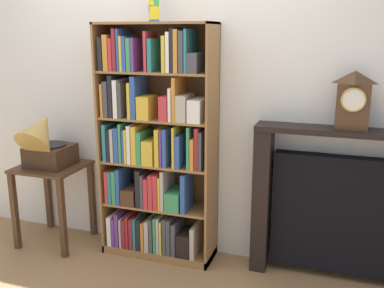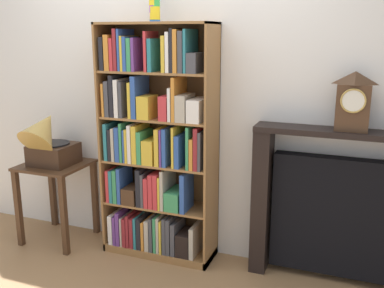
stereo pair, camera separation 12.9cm
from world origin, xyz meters
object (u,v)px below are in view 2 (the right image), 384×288
(cup_stack, at_px, (155,4))
(mantel_clock, at_px, (353,101))
(side_table_left, at_px, (56,183))
(gramophone, at_px, (48,140))
(bookshelf, at_px, (155,153))
(fireplace_mantel, at_px, (340,210))

(cup_stack, relative_size, mantel_clock, 0.65)
(mantel_clock, bearing_deg, side_table_left, -176.56)
(cup_stack, height_order, gramophone, cup_stack)
(bookshelf, distance_m, cup_stack, 1.11)
(bookshelf, bearing_deg, side_table_left, -174.76)
(bookshelf, relative_size, gramophone, 3.48)
(cup_stack, bearing_deg, mantel_clock, 1.32)
(fireplace_mantel, distance_m, mantel_clock, 0.77)
(side_table_left, relative_size, fireplace_mantel, 0.56)
(bookshelf, height_order, gramophone, bookshelf)
(gramophone, height_order, mantel_clock, mantel_clock)
(bookshelf, height_order, cup_stack, cup_stack)
(fireplace_mantel, bearing_deg, bookshelf, -176.75)
(gramophone, relative_size, fireplace_mantel, 0.43)
(mantel_clock, bearing_deg, gramophone, -175.07)
(side_table_left, height_order, fireplace_mantel, fireplace_mantel)
(bookshelf, relative_size, side_table_left, 2.68)
(gramophone, xyz_separation_m, fireplace_mantel, (2.30, 0.22, -0.35))
(bookshelf, relative_size, cup_stack, 7.18)
(cup_stack, relative_size, side_table_left, 0.37)
(side_table_left, bearing_deg, bookshelf, 5.24)
(bookshelf, height_order, mantel_clock, bookshelf)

